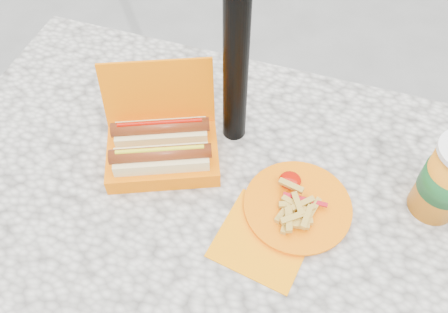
% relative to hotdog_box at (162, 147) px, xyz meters
% --- Properties ---
extents(ground, '(60.00, 60.00, 0.00)m').
position_rel_hotdog_box_xyz_m(ground, '(0.12, -0.04, -0.79)').
color(ground, slate).
extents(picnic_table, '(1.20, 0.80, 0.75)m').
position_rel_hotdog_box_xyz_m(picnic_table, '(0.12, -0.04, -0.15)').
color(picnic_table, beige).
rests_on(picnic_table, ground).
extents(hotdog_box, '(0.28, 0.26, 0.19)m').
position_rel_hotdog_box_xyz_m(hotdog_box, '(0.00, 0.00, 0.00)').
color(hotdog_box, '#F56D00').
rests_on(hotdog_box, picnic_table).
extents(fries_plate, '(0.25, 0.29, 0.04)m').
position_rel_hotdog_box_xyz_m(fries_plate, '(0.29, -0.04, -0.03)').
color(fries_plate, orange).
rests_on(fries_plate, picnic_table).
extents(soda_cup, '(0.10, 0.10, 0.18)m').
position_rel_hotdog_box_xyz_m(soda_cup, '(0.55, 0.06, 0.05)').
color(soda_cup, orange).
rests_on(soda_cup, picnic_table).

